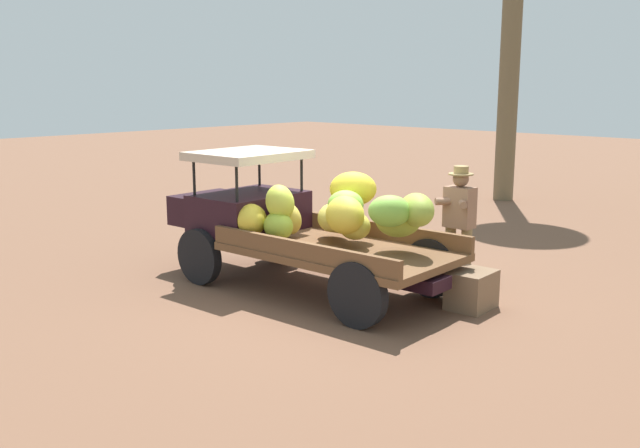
{
  "coord_description": "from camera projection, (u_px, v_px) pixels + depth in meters",
  "views": [
    {
      "loc": [
        -6.27,
        6.99,
        2.8
      ],
      "look_at": [
        0.09,
        0.25,
        0.94
      ],
      "focal_mm": 39.83,
      "sensor_mm": 36.0,
      "label": 1
    }
  ],
  "objects": [
    {
      "name": "farmer",
      "position": [
        459.0,
        219.0,
        9.73
      ],
      "size": [
        0.53,
        0.46,
        1.69
      ],
      "rotation": [
        0.0,
        0.0,
        1.56
      ],
      "color": "olive",
      "rests_on": "ground"
    },
    {
      "name": "wooden_crate",
      "position": [
        472.0,
        290.0,
        8.9
      ],
      "size": [
        0.51,
        0.62,
        0.48
      ],
      "primitive_type": "cube",
      "rotation": [
        0.0,
        0.0,
        1.63
      ],
      "color": "#7D6045",
      "rests_on": "ground"
    },
    {
      "name": "ground_plane",
      "position": [
        337.0,
        289.0,
        9.76
      ],
      "size": [
        60.0,
        60.0,
        0.0
      ],
      "primitive_type": "plane",
      "color": "brown"
    },
    {
      "name": "truck",
      "position": [
        296.0,
        222.0,
        9.77
      ],
      "size": [
        4.53,
        1.91,
        1.84
      ],
      "rotation": [
        0.0,
        0.0,
        0.05
      ],
      "color": "black",
      "rests_on": "ground"
    }
  ]
}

